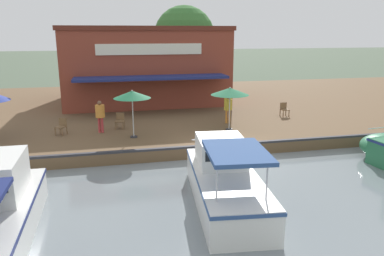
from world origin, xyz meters
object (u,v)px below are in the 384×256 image
Objects in this scene: waterfront_restaurant at (144,64)px; person_near_entrance at (100,113)px; cafe_chair_under_first_umbrella at (284,109)px; motorboat_fourth_along at (222,176)px; cafe_chair_far_corner_seat at (62,126)px; tree_upstream_bank at (183,39)px; cafe_chair_back_row_seat at (120,120)px; person_mid_patio at (228,101)px; patio_umbrella_mid_patio_right at (132,95)px; patio_umbrella_near_quay_edge at (230,91)px; person_at_quay_edge at (228,106)px.

waterfront_restaurant reaches higher than person_near_entrance.
motorboat_fourth_along is at bearing -36.54° from cafe_chair_under_first_umbrella.
tree_upstream_bank is at bearing 143.52° from cafe_chair_far_corner_seat.
person_near_entrance is (0.62, -1.01, 0.58)m from cafe_chair_back_row_seat.
motorboat_fourth_along is (9.85, -3.41, -0.80)m from person_mid_patio.
cafe_chair_far_corner_seat is at bearing -110.62° from patio_umbrella_mid_patio_right.
patio_umbrella_near_quay_edge is 6.15m from cafe_chair_back_row_seat.
cafe_chair_far_corner_seat and cafe_chair_back_row_seat have the same top height.
patio_umbrella_mid_patio_right reaches higher than person_mid_patio.
person_mid_patio is at bearing 101.69° from cafe_chair_far_corner_seat.
person_mid_patio is (-1.98, 9.57, 0.56)m from cafe_chair_far_corner_seat.
patio_umbrella_mid_patio_right is at bearing -21.45° from tree_upstream_bank.
waterfront_restaurant is 11.02m from cafe_chair_far_corner_seat.
patio_umbrella_mid_patio_right is 2.65m from cafe_chair_back_row_seat.
motorboat_fourth_along is (8.35, -2.92, -0.77)m from person_at_quay_edge.
tree_upstream_bank is (-2.35, 3.50, 1.82)m from waterfront_restaurant.
tree_upstream_bank reaches higher than patio_umbrella_near_quay_edge.
motorboat_fourth_along is at bearing -19.27° from person_at_quay_edge.
cafe_chair_under_first_umbrella is (-2.85, 9.56, -1.68)m from patio_umbrella_mid_patio_right.
motorboat_fourth_along is (7.87, 6.16, -0.24)m from cafe_chair_far_corner_seat.
tree_upstream_bank reaches higher than person_near_entrance.
patio_umbrella_near_quay_edge is 2.73× the size of cafe_chair_far_corner_seat.
waterfront_restaurant is 10.92m from patio_umbrella_mid_patio_right.
motorboat_fourth_along is (7.87, 4.21, -0.82)m from person_near_entrance.
cafe_chair_back_row_seat is 9.07m from motorboat_fourth_along.
person_at_quay_edge is 0.22× the size of tree_upstream_bank.
patio_umbrella_mid_patio_right reaches higher than cafe_chair_under_first_umbrella.
person_mid_patio is 10.46m from motorboat_fourth_along.
tree_upstream_bank is at bearing 179.86° from patio_umbrella_near_quay_edge.
motorboat_fourth_along is (9.38, -6.95, -0.24)m from cafe_chair_under_first_umbrella.
patio_umbrella_mid_patio_right reaches higher than person_at_quay_edge.
patio_umbrella_mid_patio_right is (10.78, -1.65, -0.60)m from waterfront_restaurant.
person_mid_patio reaches higher than cafe_chair_under_first_umbrella.
tree_upstream_bank reaches higher than patio_umbrella_mid_patio_right.
cafe_chair_under_first_umbrella is 0.50× the size of person_near_entrance.
patio_umbrella_near_quay_edge is at bearing 94.07° from patio_umbrella_mid_patio_right.
cafe_chair_back_row_seat is (-1.59, -5.72, -1.61)m from patio_umbrella_near_quay_edge.
cafe_chair_under_first_umbrella is at bearing 23.20° from tree_upstream_bank.
patio_umbrella_near_quay_edge is 5.33m from cafe_chair_under_first_umbrella.
person_mid_patio is 0.23× the size of tree_upstream_bank.
cafe_chair_back_row_seat is at bearing 121.60° from person_near_entrance.
cafe_chair_far_corner_seat is (-1.34, -3.56, -1.68)m from patio_umbrella_mid_patio_right.
waterfront_restaurant is 7.20× the size of person_at_quay_edge.
person_mid_patio reaches higher than person_at_quay_edge.
tree_upstream_bank is at bearing 150.18° from person_near_entrance.
cafe_chair_under_first_umbrella is 4.20m from person_at_quay_edge.
person_near_entrance is (-1.33, -1.60, -1.10)m from patio_umbrella_mid_patio_right.
cafe_chair_back_row_seat is at bearing -14.27° from waterfront_restaurant.
tree_upstream_bank is (-11.79, 6.76, 3.53)m from person_near_entrance.
person_mid_patio is at bearing 163.25° from patio_umbrella_near_quay_edge.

